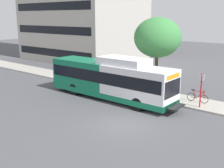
{
  "coord_description": "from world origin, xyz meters",
  "views": [
    {
      "loc": [
        -13.45,
        -9.91,
        6.81
      ],
      "look_at": [
        2.91,
        3.48,
        1.6
      ],
      "focal_mm": 44.13,
      "sensor_mm": 36.0,
      "label": 1
    }
  ],
  "objects_px": {
    "street_tree_near_stop": "(157,38)",
    "bus_stop_sign_pole": "(201,88)",
    "transit_bus": "(110,79)",
    "bicycle_parked": "(198,97)"
  },
  "relations": [
    {
      "from": "transit_bus",
      "to": "bicycle_parked",
      "type": "height_order",
      "value": "transit_bus"
    },
    {
      "from": "bicycle_parked",
      "to": "bus_stop_sign_pole",
      "type": "bearing_deg",
      "value": -150.15
    },
    {
      "from": "transit_bus",
      "to": "bus_stop_sign_pole",
      "type": "xyz_separation_m",
      "value": [
        2.2,
        -6.92,
        -0.05
      ]
    },
    {
      "from": "bicycle_parked",
      "to": "street_tree_near_stop",
      "type": "distance_m",
      "value": 6.26
    },
    {
      "from": "bicycle_parked",
      "to": "street_tree_near_stop",
      "type": "relative_size",
      "value": 0.27
    },
    {
      "from": "street_tree_near_stop",
      "to": "bus_stop_sign_pole",
      "type": "bearing_deg",
      "value": -111.69
    },
    {
      "from": "transit_bus",
      "to": "street_tree_near_stop",
      "type": "bearing_deg",
      "value": -24.59
    },
    {
      "from": "bus_stop_sign_pole",
      "to": "bicycle_parked",
      "type": "distance_m",
      "value": 1.71
    },
    {
      "from": "bus_stop_sign_pole",
      "to": "street_tree_near_stop",
      "type": "xyz_separation_m",
      "value": [
        1.99,
        5.0,
        3.34
      ]
    },
    {
      "from": "bus_stop_sign_pole",
      "to": "street_tree_near_stop",
      "type": "distance_m",
      "value": 6.33
    }
  ]
}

